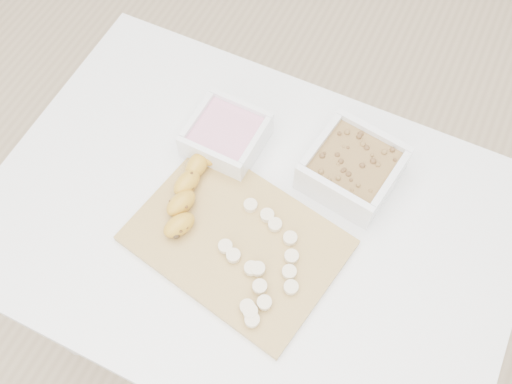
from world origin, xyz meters
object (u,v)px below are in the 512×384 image
at_px(table, 250,239).
at_px(bowl_yogurt, 226,135).
at_px(bowl_granola, 353,168).
at_px(cutting_board, 237,241).
at_px(banana, 192,188).

relative_size(table, bowl_yogurt, 6.89).
distance_m(bowl_granola, cutting_board, 0.26).
xyz_separation_m(bowl_yogurt, bowl_granola, (0.25, 0.04, 0.01)).
relative_size(bowl_yogurt, bowl_granola, 0.78).
bearing_deg(banana, bowl_yogurt, 94.19).
height_order(table, banana, banana).
bearing_deg(banana, cutting_board, -16.95).
bearing_deg(table, banana, -178.77).
distance_m(bowl_yogurt, bowl_granola, 0.26).
relative_size(bowl_granola, banana, 0.85).
xyz_separation_m(bowl_yogurt, cutting_board, (0.11, -0.18, -0.03)).
distance_m(bowl_yogurt, cutting_board, 0.22).
xyz_separation_m(table, banana, (-0.12, -0.00, 0.13)).
bearing_deg(bowl_granola, cutting_board, -122.50).
height_order(bowl_yogurt, bowl_granola, bowl_granola).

